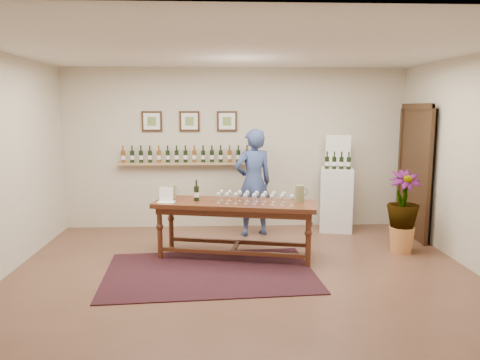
{
  "coord_description": "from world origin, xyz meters",
  "views": [
    {
      "loc": [
        -0.3,
        -5.72,
        2.11
      ],
      "look_at": [
        0.0,
        0.8,
        1.1
      ],
      "focal_mm": 35.0,
      "sensor_mm": 36.0,
      "label": 1
    }
  ],
  "objects_px": {
    "display_pedestal": "(336,199)",
    "person": "(253,183)",
    "tasting_table": "(235,210)",
    "potted_plant": "(403,212)"
  },
  "relations": [
    {
      "from": "display_pedestal",
      "to": "potted_plant",
      "type": "relative_size",
      "value": 1.03
    },
    {
      "from": "potted_plant",
      "to": "person",
      "type": "height_order",
      "value": "person"
    },
    {
      "from": "display_pedestal",
      "to": "person",
      "type": "xyz_separation_m",
      "value": [
        -1.46,
        -0.25,
        0.35
      ]
    },
    {
      "from": "tasting_table",
      "to": "potted_plant",
      "type": "relative_size",
      "value": 2.26
    },
    {
      "from": "tasting_table",
      "to": "potted_plant",
      "type": "distance_m",
      "value": 2.45
    },
    {
      "from": "person",
      "to": "tasting_table",
      "type": "bearing_deg",
      "value": 56.16
    },
    {
      "from": "potted_plant",
      "to": "person",
      "type": "relative_size",
      "value": 0.59
    },
    {
      "from": "display_pedestal",
      "to": "person",
      "type": "distance_m",
      "value": 1.52
    },
    {
      "from": "tasting_table",
      "to": "display_pedestal",
      "type": "distance_m",
      "value": 2.29
    },
    {
      "from": "tasting_table",
      "to": "potted_plant",
      "type": "bearing_deg",
      "value": 14.3
    }
  ]
}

